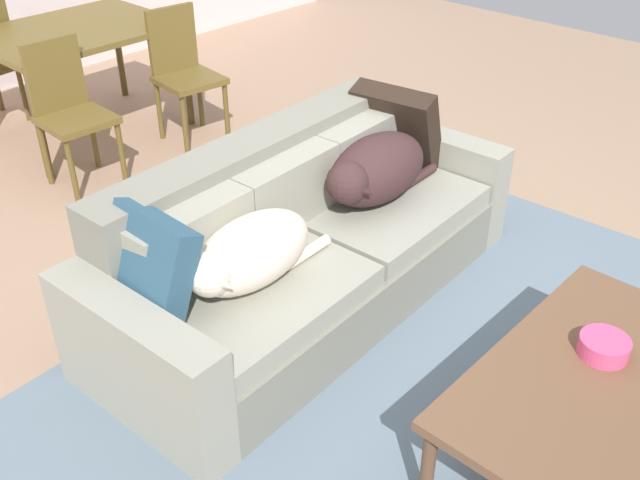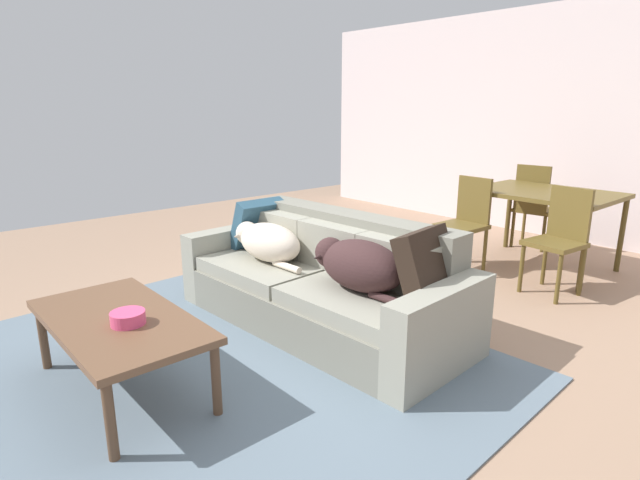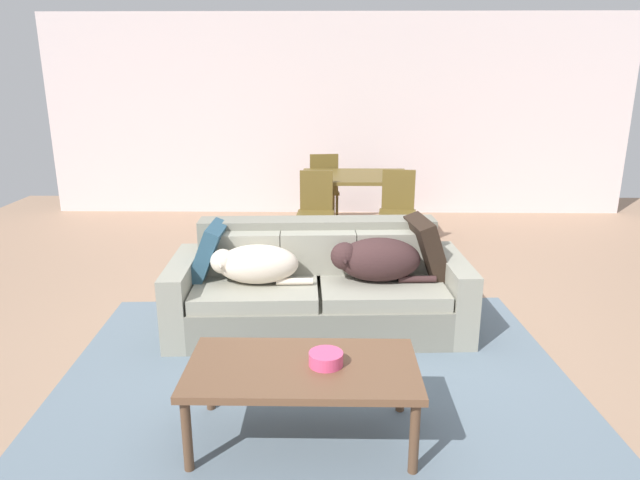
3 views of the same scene
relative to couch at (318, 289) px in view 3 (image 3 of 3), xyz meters
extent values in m
plane|color=#A38066|center=(0.19, -0.14, -0.31)|extent=(10.00, 10.00, 0.00)
cube|color=silver|center=(0.19, 3.86, 1.04)|extent=(8.00, 0.12, 2.70)
cube|color=slate|center=(0.00, -0.96, -0.30)|extent=(3.44, 3.05, 0.01)
cube|color=gray|center=(0.00, -0.06, -0.15)|extent=(1.93, 1.00, 0.31)
cube|color=gray|center=(-0.47, -0.09, 0.05)|extent=(0.96, 0.92, 0.11)
cube|color=gray|center=(0.47, -0.04, 0.05)|extent=(0.96, 0.92, 0.11)
cube|color=gray|center=(-0.01, 0.27, 0.30)|extent=(1.90, 0.33, 0.38)
cube|color=gray|center=(-0.59, 0.05, 0.27)|extent=(0.59, 0.19, 0.32)
cube|color=gray|center=(0.00, 0.08, 0.27)|extent=(0.59, 0.19, 0.32)
cube|color=gray|center=(0.58, 0.11, 0.27)|extent=(0.59, 0.19, 0.32)
cube|color=gray|center=(-1.03, -0.11, -0.02)|extent=(0.22, 0.92, 0.57)
cube|color=gray|center=(1.03, -0.01, -0.02)|extent=(0.22, 0.92, 0.57)
ellipsoid|color=beige|center=(-0.45, -0.16, 0.25)|extent=(0.62, 0.35, 0.29)
sphere|color=beige|center=(-0.70, -0.19, 0.28)|extent=(0.18, 0.18, 0.18)
cone|color=#B0A291|center=(-0.70, -0.27, 0.28)|extent=(0.09, 0.10, 0.08)
cylinder|color=beige|center=(-0.17, -0.21, 0.14)|extent=(0.27, 0.06, 0.05)
ellipsoid|color=#3B2424|center=(0.46, -0.09, 0.27)|extent=(0.64, 0.39, 0.33)
sphere|color=#3B2424|center=(0.20, -0.12, 0.31)|extent=(0.21, 0.21, 0.21)
cone|color=black|center=(0.20, -0.21, 0.30)|extent=(0.10, 0.12, 0.09)
cylinder|color=#3B2424|center=(0.74, -0.14, 0.14)|extent=(0.28, 0.06, 0.05)
cube|color=#2C5067|center=(-0.85, 0.01, 0.30)|extent=(0.27, 0.43, 0.44)
cube|color=black|center=(0.84, 0.09, 0.31)|extent=(0.33, 0.49, 0.47)
cube|color=brown|center=(-0.06, -1.46, 0.12)|extent=(1.22, 0.64, 0.04)
cylinder|color=brown|center=(-0.61, -1.73, -0.10)|extent=(0.05, 0.05, 0.41)
cylinder|color=brown|center=(0.50, -1.73, -0.10)|extent=(0.05, 0.05, 0.41)
cylinder|color=brown|center=(-0.61, -1.19, -0.10)|extent=(0.05, 0.05, 0.41)
cylinder|color=brown|center=(0.50, -1.19, -0.10)|extent=(0.05, 0.05, 0.41)
cylinder|color=#EA4C7F|center=(0.07, -1.45, 0.18)|extent=(0.18, 0.18, 0.07)
cube|color=brown|center=(0.39, 2.53, 0.44)|extent=(1.27, 0.96, 0.04)
cylinder|color=brown|center=(-0.19, 2.10, 0.05)|extent=(0.05, 0.05, 0.72)
cylinder|color=brown|center=(0.98, 2.10, 0.05)|extent=(0.05, 0.05, 0.72)
cylinder|color=brown|center=(-0.19, 2.96, 0.05)|extent=(0.05, 0.05, 0.72)
cylinder|color=brown|center=(0.98, 2.96, 0.05)|extent=(0.05, 0.05, 0.72)
cube|color=brown|center=(-0.07, 1.84, 0.13)|extent=(0.42, 0.42, 0.04)
cube|color=brown|center=(-0.06, 2.02, 0.37)|extent=(0.36, 0.05, 0.44)
cylinder|color=brown|center=(-0.25, 1.68, -0.10)|extent=(0.04, 0.04, 0.42)
cylinder|color=brown|center=(0.09, 1.66, -0.10)|extent=(0.04, 0.04, 0.42)
cylinder|color=brown|center=(-0.23, 2.02, -0.10)|extent=(0.04, 0.04, 0.42)
cylinder|color=brown|center=(0.11, 2.00, -0.10)|extent=(0.04, 0.04, 0.42)
cube|color=brown|center=(0.82, 1.86, 0.14)|extent=(0.44, 0.44, 0.04)
cube|color=brown|center=(0.84, 2.04, 0.38)|extent=(0.36, 0.08, 0.44)
cylinder|color=brown|center=(0.63, 1.71, -0.10)|extent=(0.04, 0.04, 0.42)
cylinder|color=brown|center=(0.97, 1.67, -0.10)|extent=(0.04, 0.04, 0.42)
cylinder|color=brown|center=(0.67, 2.05, -0.10)|extent=(0.04, 0.04, 0.42)
cylinder|color=brown|center=(1.01, 2.01, -0.10)|extent=(0.04, 0.04, 0.42)
cube|color=brown|center=(-0.01, 3.21, 0.12)|extent=(0.45, 0.45, 0.04)
cube|color=brown|center=(0.01, 3.03, 0.39)|extent=(0.36, 0.08, 0.49)
cylinder|color=brown|center=(0.14, 3.40, -0.10)|extent=(0.04, 0.04, 0.40)
cylinder|color=brown|center=(-0.20, 3.36, -0.10)|extent=(0.04, 0.04, 0.40)
cylinder|color=brown|center=(0.18, 3.06, -0.10)|extent=(0.04, 0.04, 0.40)
cylinder|color=brown|center=(-0.16, 3.02, -0.10)|extent=(0.04, 0.04, 0.40)
camera|label=1|loc=(-2.08, -2.05, 1.92)|focal=40.71mm
camera|label=2|loc=(2.62, -2.35, 1.27)|focal=28.71mm
camera|label=3|loc=(0.08, -4.12, 1.61)|focal=31.78mm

